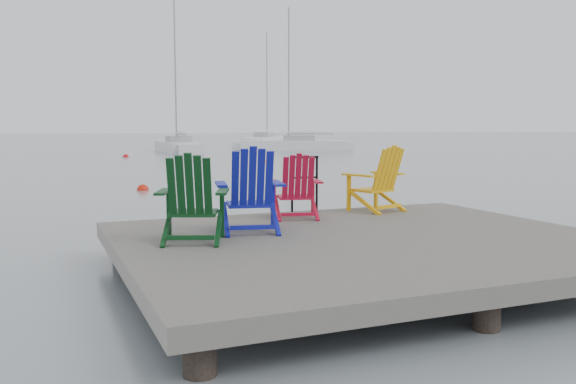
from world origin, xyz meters
name	(u,v)px	position (x,y,z in m)	size (l,w,h in m)	color
ground	(366,276)	(0.00, 0.00, 0.00)	(400.00, 400.00, 0.00)	slate
dock	(366,249)	(0.00, 0.00, 0.35)	(6.00, 5.00, 1.40)	#33302D
handrail	(305,178)	(0.25, 2.45, 1.04)	(0.48, 0.04, 0.90)	black
chair_green	(192,199)	(-2.09, 0.46, 1.02)	(1.00, 0.95, 1.04)	#093313
chair_blue	(250,190)	(-1.23, 0.86, 1.05)	(0.99, 0.94, 1.09)	#0E159A
chair_red	(296,187)	(-0.20, 1.75, 0.98)	(0.89, 0.84, 0.96)	#B30D2A
chair_yellow	(378,179)	(1.34, 1.97, 1.03)	(0.98, 0.93, 1.04)	#E8A60C
sailboat_near	(178,148)	(6.16, 38.73, 0.36)	(2.58, 8.62, 11.77)	silver
sailboat_mid	(266,141)	(20.12, 57.27, 0.35)	(7.68, 8.59, 12.57)	white
sailboat_far	(294,146)	(15.82, 39.12, 0.36)	(8.62, 5.46, 11.67)	white
buoy_a	(143,190)	(-0.84, 11.77, 0.00)	(0.35, 0.35, 0.35)	red
buoy_c	(263,162)	(7.70, 24.58, 0.00)	(0.37, 0.37, 0.37)	#D04D0C
buoy_d	(126,157)	(1.54, 32.85, 0.00)	(0.37, 0.37, 0.37)	red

